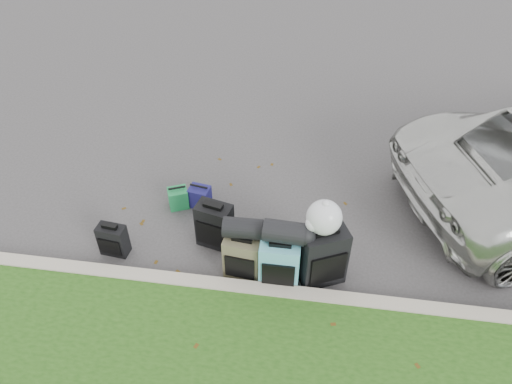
# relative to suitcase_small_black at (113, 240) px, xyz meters

# --- Properties ---
(ground) EXTENTS (120.00, 120.00, 0.00)m
(ground) POSITION_rel_suitcase_small_black_xyz_m (1.80, 0.58, -0.22)
(ground) COLOR #383535
(ground) RESTS_ON ground
(curb) EXTENTS (120.00, 0.18, 0.15)m
(curb) POSITION_rel_suitcase_small_black_xyz_m (1.80, -0.42, -0.14)
(curb) COLOR #9E937F
(curb) RESTS_ON ground
(suitcase_small_black) EXTENTS (0.37, 0.23, 0.43)m
(suitcase_small_black) POSITION_rel_suitcase_small_black_xyz_m (0.00, 0.00, 0.00)
(suitcase_small_black) COLOR black
(suitcase_small_black) RESTS_ON ground
(suitcase_large_black_left) EXTENTS (0.49, 0.36, 0.63)m
(suitcase_large_black_left) POSITION_rel_suitcase_small_black_xyz_m (1.23, 0.34, 0.10)
(suitcase_large_black_left) COLOR black
(suitcase_large_black_left) RESTS_ON ground
(suitcase_olive) EXTENTS (0.46, 0.31, 0.59)m
(suitcase_olive) POSITION_rel_suitcase_small_black_xyz_m (1.66, -0.11, 0.08)
(suitcase_olive) COLOR #44412C
(suitcase_olive) RESTS_ON ground
(suitcase_teal) EXTENTS (0.46, 0.28, 0.66)m
(suitcase_teal) POSITION_rel_suitcase_small_black_xyz_m (2.11, -0.19, 0.11)
(suitcase_teal) COLOR teal
(suitcase_teal) RESTS_ON ground
(suitcase_large_black_right) EXTENTS (0.61, 0.50, 0.78)m
(suitcase_large_black_right) POSITION_rel_suitcase_small_black_xyz_m (2.60, -0.05, 0.17)
(suitcase_large_black_right) COLOR black
(suitcase_large_black_right) RESTS_ON ground
(tote_green) EXTENTS (0.32, 0.30, 0.30)m
(tote_green) POSITION_rel_suitcase_small_black_xyz_m (0.58, 0.94, -0.07)
(tote_green) COLOR #1C8042
(tote_green) RESTS_ON ground
(tote_navy) EXTENTS (0.31, 0.26, 0.30)m
(tote_navy) POSITION_rel_suitcase_small_black_xyz_m (0.87, 1.01, -0.07)
(tote_navy) COLOR navy
(tote_navy) RESTS_ON ground
(duffel_left) EXTENTS (0.46, 0.26, 0.25)m
(duffel_left) POSITION_rel_suitcase_small_black_xyz_m (1.66, -0.05, 0.50)
(duffel_left) COLOR black
(duffel_left) RESTS_ON suitcase_olive
(duffel_right) EXTENTS (0.48, 0.28, 0.26)m
(duffel_right) POSITION_rel_suitcase_small_black_xyz_m (2.14, -0.12, 0.57)
(duffel_right) COLOR black
(duffel_right) RESTS_ON suitcase_teal
(trash_bag) EXTENTS (0.40, 0.40, 0.40)m
(trash_bag) POSITION_rel_suitcase_small_black_xyz_m (2.56, -0.02, 0.77)
(trash_bag) COLOR silver
(trash_bag) RESTS_ON suitcase_large_black_right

